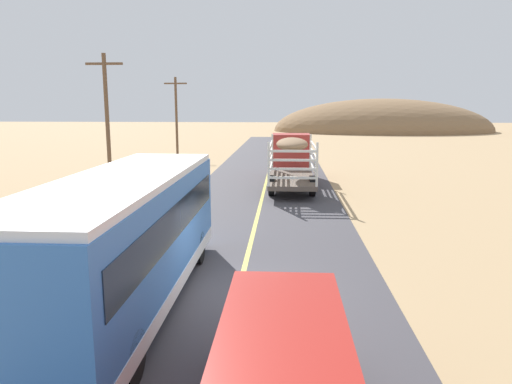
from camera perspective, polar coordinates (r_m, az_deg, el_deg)
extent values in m
plane|color=tan|center=(12.76, -2.11, -11.89)|extent=(240.00, 240.00, 0.00)
cube|color=#423F44|center=(12.76, -2.11, -11.85)|extent=(8.00, 120.00, 0.02)
cube|color=#D8CC4C|center=(12.75, -2.11, -11.80)|extent=(0.16, 117.60, 0.00)
cube|color=#B2261E|center=(7.01, 3.29, -17.70)|extent=(1.75, 3.59, 0.80)
cube|color=#192333|center=(7.00, 3.30, -17.56)|extent=(1.79, 3.22, 0.44)
cylinder|color=black|center=(8.98, -2.28, -19.27)|extent=(0.26, 0.76, 0.76)
cylinder|color=black|center=(8.98, 8.82, -19.40)|extent=(0.26, 0.76, 0.76)
cube|color=#B2332D|center=(31.94, 4.22, 5.01)|extent=(2.50, 2.20, 2.20)
cube|color=#192333|center=(31.90, 4.23, 5.81)|extent=(2.53, 1.54, 0.70)
cube|color=brown|center=(26.72, 4.31, 1.55)|extent=(2.50, 6.40, 0.24)
cylinder|color=silver|center=(29.69, 1.96, 4.85)|extent=(0.12, 0.12, 2.20)
cylinder|color=silver|center=(29.72, 6.57, 4.79)|extent=(0.12, 0.12, 2.20)
cylinder|color=silver|center=(23.45, 1.53, 3.34)|extent=(0.12, 0.12, 2.20)
cylinder|color=silver|center=(23.49, 7.35, 3.27)|extent=(0.12, 0.12, 2.20)
cube|color=silver|center=(26.64, 1.72, 2.77)|extent=(0.08, 6.30, 0.12)
cube|color=silver|center=(26.68, 6.93, 2.71)|extent=(0.08, 6.30, 0.12)
cube|color=silver|center=(23.51, 4.42, 1.71)|extent=(2.40, 0.08, 0.12)
cube|color=silver|center=(26.59, 1.72, 3.71)|extent=(0.08, 6.30, 0.12)
cube|color=silver|center=(26.62, 6.95, 3.65)|extent=(0.08, 6.30, 0.12)
cube|color=silver|center=(23.44, 4.44, 2.77)|extent=(2.40, 0.08, 0.12)
cube|color=silver|center=(26.54, 1.73, 4.66)|extent=(0.08, 6.30, 0.12)
cube|color=silver|center=(26.58, 6.97, 4.59)|extent=(0.08, 6.30, 0.12)
cube|color=silver|center=(23.39, 4.45, 3.84)|extent=(2.40, 0.08, 0.12)
cube|color=silver|center=(26.50, 1.73, 5.60)|extent=(0.08, 6.30, 0.12)
cube|color=silver|center=(26.53, 6.99, 5.54)|extent=(0.08, 6.30, 0.12)
cube|color=silver|center=(23.34, 4.47, 4.91)|extent=(2.40, 0.08, 0.12)
ellipsoid|color=#8C6B4C|center=(26.48, 4.37, 5.77)|extent=(1.75, 3.84, 0.70)
cylinder|color=black|center=(32.09, 2.24, 2.81)|extent=(0.32, 1.10, 1.10)
cylinder|color=black|center=(32.11, 6.13, 2.76)|extent=(0.32, 1.10, 1.10)
cylinder|color=black|center=(25.48, 1.89, 0.80)|extent=(0.32, 1.10, 1.10)
cylinder|color=black|center=(25.52, 6.79, 0.75)|extent=(0.32, 1.10, 1.10)
cube|color=#3872C6|center=(11.75, -15.37, -5.38)|extent=(2.50, 10.00, 2.70)
cube|color=white|center=(11.45, -15.71, 1.52)|extent=(2.45, 9.80, 0.16)
cube|color=#192333|center=(11.64, -15.48, -3.14)|extent=(2.54, 9.20, 0.80)
cube|color=silver|center=(12.11, -15.10, -10.62)|extent=(2.53, 9.80, 0.36)
cylinder|color=black|center=(15.38, -15.16, -6.26)|extent=(0.30, 1.00, 1.00)
cylinder|color=black|center=(14.83, -7.03, -6.59)|extent=(0.30, 1.00, 1.00)
cylinder|color=black|center=(9.89, -27.70, -16.82)|extent=(0.30, 1.00, 1.00)
cylinder|color=black|center=(9.01, -14.96, -18.68)|extent=(0.30, 1.00, 1.00)
cylinder|color=brown|center=(29.87, -17.45, 8.17)|extent=(0.24, 0.24, 7.79)
cube|color=brown|center=(29.94, -17.81, 14.48)|extent=(2.20, 0.14, 0.14)
cylinder|color=brown|center=(47.27, -9.55, 8.97)|extent=(0.24, 0.24, 7.44)
cube|color=brown|center=(47.30, -9.67, 12.75)|extent=(2.20, 0.14, 0.14)
ellipsoid|color=olive|center=(91.34, 14.82, 7.10)|extent=(39.65, 27.47, 11.83)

